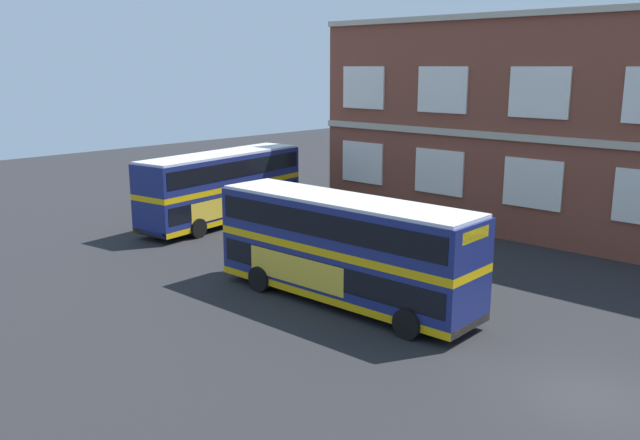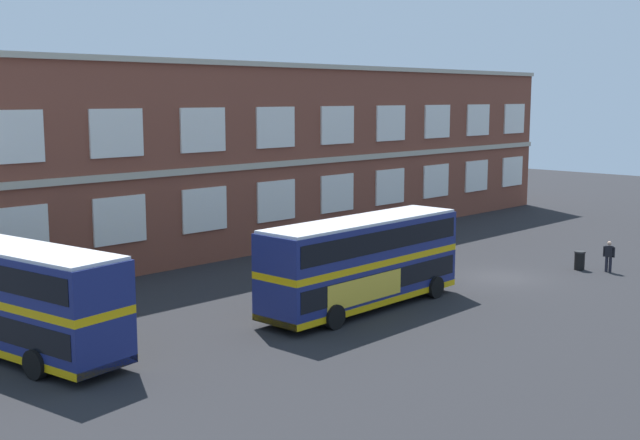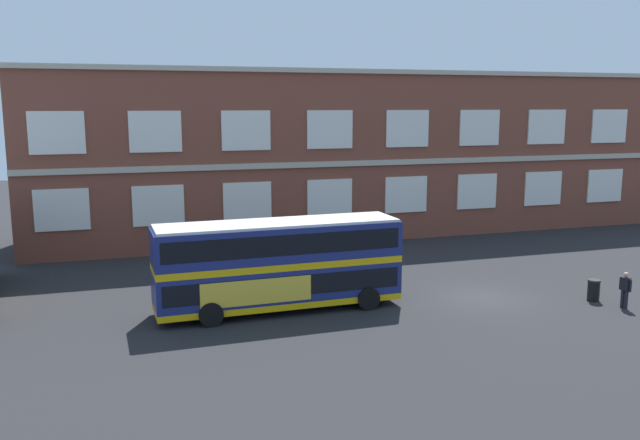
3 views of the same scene
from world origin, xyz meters
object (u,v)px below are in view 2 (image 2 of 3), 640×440
Objects in this scene: double_decker_middle at (363,262)px; waiting_passenger at (609,255)px; double_decker_near at (9,296)px; station_litter_bin at (580,260)px.

double_decker_middle reaches higher than waiting_passenger.
double_decker_near reaches higher than station_litter_bin.
station_litter_bin is (28.38, -8.43, -1.63)m from double_decker_near.
double_decker_near and double_decker_middle have the same top height.
double_decker_middle is at bearing -20.90° from double_decker_near.
station_litter_bin is at bearing -16.54° from double_decker_near.
waiting_passenger is at bearing -16.83° from double_decker_middle.
double_decker_middle is 14.99m from station_litter_bin.
double_decker_middle is 15.81m from waiting_passenger.
waiting_passenger is 1.65× the size of station_litter_bin.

